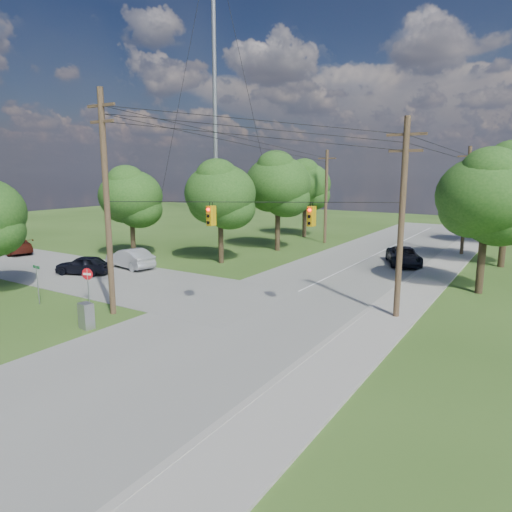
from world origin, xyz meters
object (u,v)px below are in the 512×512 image
Objects in this scene: pole_ne at (402,217)px; do_not_enter_sign at (88,277)px; pole_north_e at (466,200)px; car_cross_silver at (130,258)px; pole_north_w at (326,196)px; control_cabinet at (86,316)px; car_cross_dark at (84,265)px; car_cross_far at (13,245)px; car_main_north at (404,256)px; pole_sw at (107,201)px.

pole_ne is 4.89× the size of do_not_enter_sign.
pole_north_e reaches higher than car_cross_silver.
pole_north_w reaches higher than control_cabinet.
pole_north_w is at bearing 169.00° from car_cross_silver.
pole_north_e is at bearing 42.48° from do_not_enter_sign.
car_cross_silver is (1.23, 3.50, 0.08)m from car_cross_dark.
car_cross_far is 1.04× the size of car_main_north.
car_cross_dark is (-23.08, -2.20, -4.71)m from pole_ne.
pole_sw is 1.20× the size of pole_north_w.
pole_ne is 2.48× the size of car_cross_dark.
car_main_north reaches higher than control_cabinet.
control_cabinet is at bearing -111.67° from pole_north_e.
car_cross_silver reaches higher than car_cross_dark.
pole_sw is at bearing -89.23° from pole_north_w.
pole_north_e is (13.50, 29.60, -1.10)m from pole_sw.
do_not_enter_sign is at bearing 168.06° from pole_sw.
car_main_north is at bearing 103.21° from pole_ne.
car_main_north is 25.08m from do_not_enter_sign.
car_cross_far is (-22.47, -22.06, -4.30)m from pole_north_w.
do_not_enter_sign is (-16.33, -7.00, -3.89)m from pole_ne.
car_cross_dark is 25.80m from car_main_north.
car_cross_dark is at bearing -174.55° from pole_ne.
pole_north_w is 7.62× the size of control_cabinet.
pole_ne is at bearing 74.30° from car_cross_dark.
pole_north_w is at bearing 90.77° from pole_sw.
car_cross_far reaches higher than control_cabinet.
pole_north_e reaches higher than car_main_north.
pole_north_e is 2.36× the size of car_cross_dark.
car_cross_silver is at bearing 139.51° from car_cross_dark.
control_cabinet is (-12.70, -9.95, -4.81)m from pole_ne.
car_cross_silver is at bearing 176.60° from pole_ne.
car_cross_dark is 8.33m from do_not_enter_sign.
car_cross_dark is at bearing -133.64° from pole_north_e.
pole_ne is 2.16× the size of car_cross_silver.
control_cabinet is at bearing -71.19° from pole_sw.
pole_sw reaches higher than do_not_enter_sign.
pole_north_w is 31.78m from car_cross_far.
pole_north_e is at bearing 132.73° from car_cross_far.
pole_sw is 15.51m from pole_ne.
control_cabinet is (0.80, -2.35, -5.57)m from pole_sw.
control_cabinet is (23.67, -9.89, -0.17)m from car_cross_far.
pole_north_e is 33.73m from car_cross_dark.
do_not_enter_sign reaches higher than car_cross_silver.
pole_ne reaches higher than car_main_north.
pole_ne reaches higher than do_not_enter_sign.
pole_north_w is 4.66× the size of do_not_enter_sign.
pole_north_e is 2.06× the size of car_cross_silver.
car_main_north is at bearing 65.42° from pole_sw.
car_cross_silver is at bearing 105.52° from do_not_enter_sign.
do_not_enter_sign is at bearing 43.69° from car_cross_silver.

